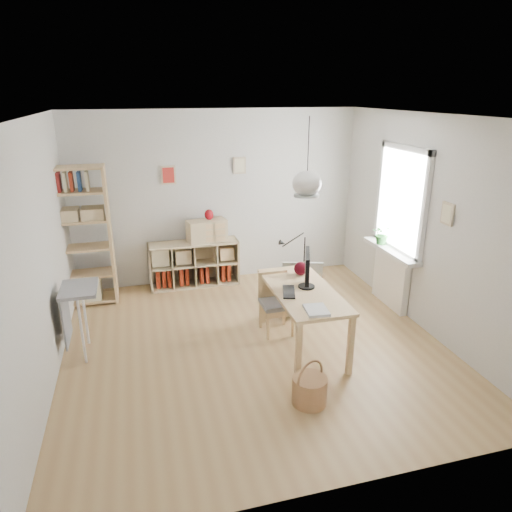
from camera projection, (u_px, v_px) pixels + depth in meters
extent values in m
plane|color=tan|center=(254.00, 345.00, 5.61)|extent=(4.50, 4.50, 0.00)
plane|color=silver|center=(218.00, 198.00, 7.19)|extent=(4.50, 0.00, 4.50)
plane|color=silver|center=(339.00, 339.00, 3.10)|extent=(4.50, 0.00, 4.50)
plane|color=silver|center=(39.00, 258.00, 4.60)|extent=(0.00, 4.50, 4.50)
plane|color=silver|center=(428.00, 226.00, 5.69)|extent=(0.00, 4.50, 4.50)
plane|color=white|center=(254.00, 116.00, 4.69)|extent=(4.50, 4.50, 0.00)
cylinder|color=black|center=(308.00, 150.00, 4.80)|extent=(0.01, 0.01, 0.68)
ellipsoid|color=white|center=(307.00, 183.00, 4.92)|extent=(0.32, 0.32, 0.27)
cube|color=white|center=(402.00, 200.00, 6.17)|extent=(0.03, 1.00, 1.30)
cube|color=white|center=(425.00, 210.00, 5.67)|extent=(0.06, 0.08, 1.46)
cube|color=white|center=(381.00, 192.00, 6.65)|extent=(0.06, 0.08, 1.46)
cube|color=white|center=(407.00, 148.00, 5.93)|extent=(0.06, 1.16, 0.08)
cube|color=white|center=(395.00, 248.00, 6.40)|extent=(0.06, 1.16, 0.08)
cube|color=white|center=(391.00, 279.00, 6.55)|extent=(0.10, 0.80, 0.80)
cube|color=white|center=(391.00, 251.00, 6.39)|extent=(0.22, 1.20, 0.06)
cube|color=#DDBA7F|center=(303.00, 291.00, 5.36)|extent=(0.70, 1.50, 0.04)
cube|color=#DDBA7F|center=(298.00, 353.00, 4.78)|extent=(0.06, 0.06, 0.71)
cube|color=#DDBA7F|center=(262.00, 298.00, 6.05)|extent=(0.06, 0.06, 0.71)
cube|color=#DDBA7F|center=(350.00, 345.00, 4.92)|extent=(0.06, 0.06, 0.71)
cube|color=#DDBA7F|center=(304.00, 293.00, 6.19)|extent=(0.06, 0.06, 0.71)
cube|color=tan|center=(195.00, 284.00, 7.35)|extent=(1.40, 0.38, 0.03)
cube|color=tan|center=(193.00, 243.00, 7.11)|extent=(1.40, 0.38, 0.03)
cube|color=tan|center=(150.00, 268.00, 7.06)|extent=(0.03, 0.38, 0.72)
cube|color=tan|center=(236.00, 260.00, 7.39)|extent=(0.03, 0.38, 0.72)
cube|color=tan|center=(193.00, 260.00, 7.39)|extent=(1.40, 0.02, 0.72)
cube|color=maroon|center=(158.00, 277.00, 7.16)|extent=(0.06, 0.26, 0.30)
cube|color=maroon|center=(164.00, 276.00, 7.19)|extent=(0.05, 0.26, 0.30)
cube|color=maroon|center=(169.00, 276.00, 7.20)|extent=(0.05, 0.26, 0.30)
cube|color=maroon|center=(181.00, 275.00, 7.25)|extent=(0.05, 0.26, 0.30)
cube|color=maroon|center=(186.00, 274.00, 7.27)|extent=(0.05, 0.26, 0.30)
cube|color=maroon|center=(201.00, 273.00, 7.33)|extent=(0.06, 0.26, 0.30)
cube|color=maroon|center=(206.00, 272.00, 7.35)|extent=(0.06, 0.26, 0.30)
cube|color=maroon|center=(222.00, 271.00, 7.41)|extent=(0.06, 0.26, 0.30)
cube|color=maroon|center=(228.00, 270.00, 7.44)|extent=(0.05, 0.26, 0.30)
cube|color=#DDBA7F|center=(53.00, 240.00, 6.32)|extent=(0.04, 0.38, 2.00)
cube|color=#DDBA7F|center=(110.00, 235.00, 6.50)|extent=(0.04, 0.38, 2.00)
cube|color=#DDBA7F|center=(91.00, 299.00, 6.73)|extent=(0.76, 0.38, 0.03)
cube|color=#DDBA7F|center=(87.00, 274.00, 6.60)|extent=(0.76, 0.38, 0.03)
cube|color=#DDBA7F|center=(84.00, 248.00, 6.46)|extent=(0.76, 0.38, 0.03)
cube|color=#DDBA7F|center=(80.00, 220.00, 6.32)|extent=(0.76, 0.38, 0.03)
cube|color=#DDBA7F|center=(76.00, 192.00, 6.19)|extent=(0.76, 0.38, 0.03)
cube|color=#DDBA7F|center=(73.00, 168.00, 6.07)|extent=(0.76, 0.38, 0.03)
cube|color=navy|center=(52.00, 182.00, 6.07)|extent=(0.04, 0.18, 0.26)
cube|color=maroon|center=(59.00, 182.00, 6.09)|extent=(0.04, 0.18, 0.26)
cube|color=beige|center=(65.00, 182.00, 6.11)|extent=(0.04, 0.18, 0.26)
cube|color=maroon|center=(71.00, 181.00, 6.13)|extent=(0.04, 0.18, 0.26)
cube|color=navy|center=(79.00, 181.00, 6.15)|extent=(0.04, 0.18, 0.26)
cube|color=beige|center=(87.00, 181.00, 6.18)|extent=(0.04, 0.18, 0.26)
cube|color=gray|center=(79.00, 289.00, 5.16)|extent=(0.40, 0.55, 0.04)
cylinder|color=white|center=(82.00, 331.00, 5.11)|extent=(0.03, 0.03, 0.82)
cylinder|color=white|center=(85.00, 313.00, 5.51)|extent=(0.03, 0.03, 0.82)
cube|color=gray|center=(66.00, 317.00, 5.23)|extent=(0.02, 0.50, 0.62)
cube|color=gray|center=(277.00, 303.00, 5.77)|extent=(0.39, 0.39, 0.05)
cube|color=#DDBA7F|center=(268.00, 326.00, 5.66)|extent=(0.03, 0.03, 0.38)
cube|color=#DDBA7F|center=(260.00, 315.00, 5.95)|extent=(0.03, 0.03, 0.38)
cube|color=#DDBA7F|center=(293.00, 323.00, 5.74)|extent=(0.03, 0.03, 0.38)
cube|color=#DDBA7F|center=(284.00, 312.00, 6.04)|extent=(0.03, 0.03, 0.38)
cube|color=#DDBA7F|center=(273.00, 284.00, 5.86)|extent=(0.38, 0.04, 0.35)
cylinder|color=#A97B4C|center=(310.00, 390.00, 4.53)|extent=(0.35, 0.35, 0.29)
torus|color=#A97B4C|center=(310.00, 376.00, 4.47)|extent=(0.33, 0.17, 0.35)
cube|color=beige|center=(302.00, 309.00, 6.49)|extent=(0.69, 0.57, 0.02)
cube|color=beige|center=(283.00, 300.00, 6.46)|extent=(0.14, 0.39, 0.30)
cube|color=beige|center=(323.00, 301.00, 6.43)|extent=(0.14, 0.39, 0.30)
cube|color=beige|center=(303.00, 306.00, 6.26)|extent=(0.57, 0.20, 0.30)
cube|color=beige|center=(302.00, 295.00, 6.63)|extent=(0.57, 0.20, 0.30)
cube|color=beige|center=(302.00, 272.00, 6.69)|extent=(0.62, 0.37, 0.38)
sphere|color=gold|center=(293.00, 297.00, 6.37)|extent=(0.13, 0.13, 0.13)
sphere|color=#1750A1|center=(310.00, 294.00, 6.46)|extent=(0.13, 0.13, 0.13)
sphere|color=#B05016|center=(302.00, 296.00, 6.40)|extent=(0.13, 0.13, 0.13)
sphere|color=green|center=(315.00, 299.00, 6.34)|extent=(0.13, 0.13, 0.13)
cylinder|color=black|center=(306.00, 286.00, 5.41)|extent=(0.20, 0.20, 0.02)
cylinder|color=black|center=(307.00, 282.00, 5.39)|extent=(0.05, 0.05, 0.09)
cube|color=black|center=(307.00, 266.00, 5.32)|extent=(0.22, 0.48, 0.33)
cube|color=black|center=(289.00, 292.00, 5.26)|extent=(0.24, 0.39, 0.02)
cylinder|color=black|center=(304.00, 266.00, 6.02)|extent=(0.06, 0.06, 0.04)
cylinder|color=black|center=(304.00, 252.00, 5.95)|extent=(0.02, 0.02, 0.39)
cone|color=black|center=(282.00, 243.00, 5.73)|extent=(0.10, 0.07, 0.09)
sphere|color=#4F0A16|center=(301.00, 268.00, 5.74)|extent=(0.17, 0.17, 0.17)
cube|color=white|center=(316.00, 310.00, 4.81)|extent=(0.26, 0.31, 0.03)
cube|color=tan|center=(207.00, 231.00, 7.10)|extent=(0.64, 0.38, 0.34)
ellipsoid|color=maroon|center=(209.00, 215.00, 7.02)|extent=(0.14, 0.14, 0.16)
imported|color=#286B2A|center=(382.00, 234.00, 6.54)|extent=(0.34, 0.32, 0.30)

